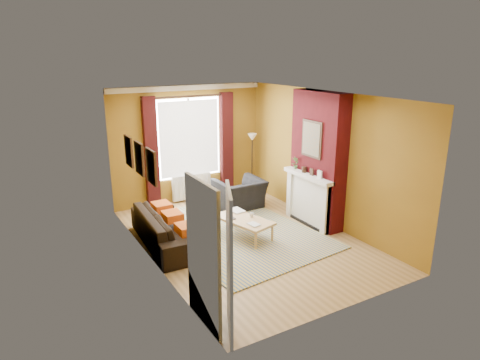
# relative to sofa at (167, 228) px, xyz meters

# --- Properties ---
(ground) EXTENTS (5.50, 5.50, 0.00)m
(ground) POSITION_rel_sofa_xyz_m (1.42, -0.57, -0.32)
(ground) COLOR olive
(ground) RESTS_ON ground
(room_walls) EXTENTS (3.82, 5.54, 2.83)m
(room_walls) POSITION_rel_sofa_xyz_m (2.05, -0.29, 1.06)
(room_walls) COLOR brown
(room_walls) RESTS_ON ground
(striped_rug) EXTENTS (3.11, 4.04, 0.02)m
(striped_rug) POSITION_rel_sofa_xyz_m (1.38, -0.17, -0.31)
(striped_rug) COLOR #2F5181
(striped_rug) RESTS_ON ground
(sofa) EXTENTS (0.97, 2.25, 0.65)m
(sofa) POSITION_rel_sofa_xyz_m (0.00, 0.00, 0.00)
(sofa) COLOR black
(sofa) RESTS_ON ground
(armchair) EXTENTS (1.07, 0.94, 0.69)m
(armchair) POSITION_rel_sofa_xyz_m (2.17, 1.01, 0.02)
(armchair) COLOR black
(armchair) RESTS_ON ground
(coffee_table) EXTENTS (0.89, 1.30, 0.40)m
(coffee_table) POSITION_rel_sofa_xyz_m (1.41, -0.48, 0.03)
(coffee_table) COLOR tan
(coffee_table) RESTS_ON ground
(wicker_stool) EXTENTS (0.46, 0.46, 0.44)m
(wicker_stool) POSITION_rel_sofa_xyz_m (1.56, 1.83, -0.10)
(wicker_stool) COLOR #A38147
(wicker_stool) RESTS_ON ground
(floor_lamp) EXTENTS (0.23, 0.23, 1.57)m
(floor_lamp) POSITION_rel_sofa_xyz_m (2.97, 1.77, 0.92)
(floor_lamp) COLOR black
(floor_lamp) RESTS_ON ground
(book_a) EXTENTS (0.21, 0.26, 0.02)m
(book_a) POSITION_rel_sofa_xyz_m (1.34, -0.85, 0.08)
(book_a) COLOR #999999
(book_a) RESTS_ON coffee_table
(book_b) EXTENTS (0.26, 0.34, 0.02)m
(book_b) POSITION_rel_sofa_xyz_m (1.38, -0.05, 0.09)
(book_b) COLOR #999999
(book_b) RESTS_ON coffee_table
(mug) EXTENTS (0.11, 0.11, 0.09)m
(mug) POSITION_rel_sofa_xyz_m (1.60, -0.47, 0.12)
(mug) COLOR #999999
(mug) RESTS_ON coffee_table
(tv_remote) EXTENTS (0.07, 0.17, 0.02)m
(tv_remote) POSITION_rel_sofa_xyz_m (1.23, -0.34, 0.09)
(tv_remote) COLOR #29292C
(tv_remote) RESTS_ON coffee_table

